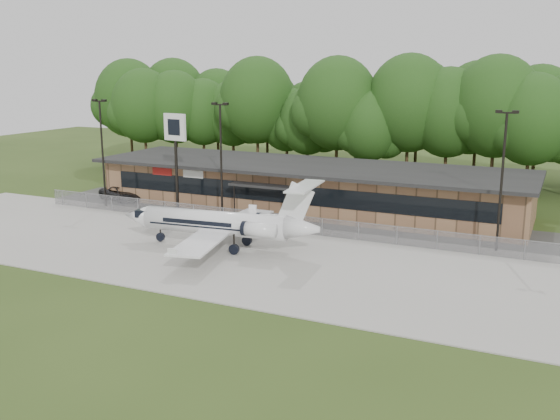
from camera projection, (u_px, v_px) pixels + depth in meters
The scene contains 12 objects.
ground at pixel (157, 286), 38.26m from camera, with size 160.00×160.00×0.00m, color #2D4017.
apron at pixel (223, 252), 45.31m from camera, with size 64.00×18.00×0.08m, color #9E9B93.
parking_lot at pixel (288, 218), 55.47m from camera, with size 50.00×9.00×0.06m, color #383835.
terminal at pixel (307, 186), 58.91m from camera, with size 41.00×11.65×4.30m.
fence at pixel (266, 221), 51.33m from camera, with size 46.00×0.04×1.52m.
treeline at pixel (367, 116), 73.67m from camera, with size 72.00×12.00×15.00m, color #183D13, non-canonical shape.
light_pole_left at pixel (102, 145), 58.93m from camera, with size 1.55×0.30×10.23m.
light_pole_mid at pixel (221, 152), 53.56m from camera, with size 1.55×0.30×10.23m.
light_pole_right at pixel (502, 171), 44.06m from camera, with size 1.55×0.30×10.23m.
business_jet at pixel (223, 224), 45.65m from camera, with size 15.82×14.12×5.32m.
suv at pixel (122, 193), 62.78m from camera, with size 2.44×5.29×1.47m, color #29292B.
pole_sign at pixel (175, 138), 55.61m from camera, with size 2.41×0.62×9.13m.
Camera 1 is at (22.20, -29.64, 13.10)m, focal length 40.00 mm.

